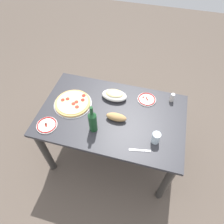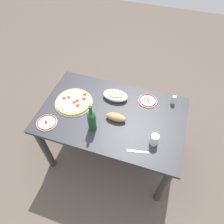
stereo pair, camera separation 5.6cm
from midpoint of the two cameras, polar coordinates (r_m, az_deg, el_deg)
ground_plane at (r=2.46m, az=0.66°, el=-11.27°), size 8.00×8.00×0.00m
dining_table at (r=1.93m, az=0.83°, el=-2.92°), size 1.31×0.82×0.74m
pepperoni_pizza at (r=1.94m, az=-9.93°, el=2.90°), size 0.36×0.36×0.03m
baked_pasta_dish at (r=1.93m, az=1.80°, el=4.78°), size 0.24×0.15×0.08m
wine_bottle at (r=1.65m, az=-4.75°, el=-2.34°), size 0.07×0.07×0.29m
water_glass at (r=1.66m, az=12.78°, el=-7.61°), size 0.07×0.07×0.10m
side_plate_near at (r=1.84m, az=-17.06°, el=-2.83°), size 0.18×0.18×0.02m
side_plate_far at (r=1.96m, az=10.85°, el=3.15°), size 0.17×0.17×0.02m
bread_loaf at (r=1.77m, az=2.03°, el=-1.49°), size 0.18×0.08×0.07m
spice_shaker at (r=1.98m, az=17.71°, el=3.29°), size 0.04×0.04×0.09m
fork_left at (r=1.64m, az=8.23°, el=-10.97°), size 0.17×0.05×0.00m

